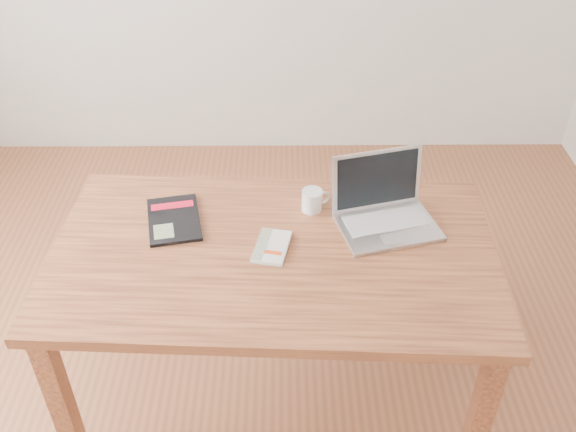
{
  "coord_description": "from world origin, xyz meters",
  "views": [
    {
      "loc": [
        0.19,
        -1.58,
        2.16
      ],
      "look_at": [
        0.2,
        0.14,
        0.85
      ],
      "focal_mm": 40.0,
      "sensor_mm": 36.0,
      "label": 1
    }
  ],
  "objects_px": {
    "white_guidebook": "(272,247)",
    "laptop": "(384,210)",
    "black_guidebook": "(174,219)",
    "coffee_mug": "(313,200)",
    "desk": "(274,270)"
  },
  "relations": [
    {
      "from": "coffee_mug",
      "to": "white_guidebook",
      "type": "bearing_deg",
      "value": -145.32
    },
    {
      "from": "white_guidebook",
      "to": "black_guidebook",
      "type": "height_order",
      "value": "white_guidebook"
    },
    {
      "from": "white_guidebook",
      "to": "coffee_mug",
      "type": "bearing_deg",
      "value": 68.16
    },
    {
      "from": "laptop",
      "to": "desk",
      "type": "bearing_deg",
      "value": -172.92
    },
    {
      "from": "desk",
      "to": "black_guidebook",
      "type": "bearing_deg",
      "value": 158.25
    },
    {
      "from": "laptop",
      "to": "white_guidebook",
      "type": "bearing_deg",
      "value": -174.48
    },
    {
      "from": "black_guidebook",
      "to": "laptop",
      "type": "bearing_deg",
      "value": -12.03
    },
    {
      "from": "white_guidebook",
      "to": "laptop",
      "type": "relative_size",
      "value": 0.49
    },
    {
      "from": "laptop",
      "to": "black_guidebook",
      "type": "bearing_deg",
      "value": 164.53
    },
    {
      "from": "desk",
      "to": "laptop",
      "type": "bearing_deg",
      "value": 25.03
    },
    {
      "from": "desk",
      "to": "laptop",
      "type": "relative_size",
      "value": 3.95
    },
    {
      "from": "white_guidebook",
      "to": "laptop",
      "type": "distance_m",
      "value": 0.43
    },
    {
      "from": "desk",
      "to": "laptop",
      "type": "xyz_separation_m",
      "value": [
        0.39,
        0.16,
        0.14
      ]
    },
    {
      "from": "black_guidebook",
      "to": "coffee_mug",
      "type": "relative_size",
      "value": 2.82
    },
    {
      "from": "laptop",
      "to": "coffee_mug",
      "type": "distance_m",
      "value": 0.26
    }
  ]
}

